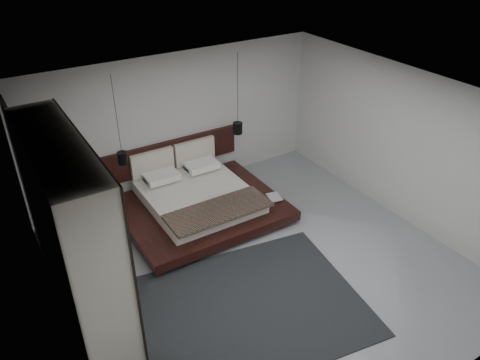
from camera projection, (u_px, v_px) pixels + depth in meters
floor at (262, 265)px, 7.67m from camera, size 6.00×6.00×0.00m
ceiling at (267, 104)px, 6.25m from camera, size 6.00×6.00×0.00m
wall_back at (177, 124)px, 9.16m from camera, size 6.00×0.00×6.00m
wall_front at (430, 325)px, 4.77m from camera, size 6.00×0.00×6.00m
wall_left at (57, 263)px, 5.60m from camera, size 0.00×6.00×6.00m
wall_right at (403, 145)px, 8.33m from camera, size 0.00×6.00×6.00m
lattice_screen at (25, 180)px, 7.46m from camera, size 0.05×0.90×2.60m
bed at (198, 199)px, 8.83m from camera, size 2.87×2.43×1.09m
book_lower at (269, 198)px, 8.89m from camera, size 0.29×0.35×0.03m
book_upper at (269, 198)px, 8.84m from camera, size 0.28×0.34×0.02m
pendant_left at (122, 158)px, 8.12m from camera, size 0.18×0.18×1.61m
pendant_right at (238, 128)px, 9.19m from camera, size 0.19×0.19×1.61m
wardrobe at (74, 238)px, 6.04m from camera, size 0.66×2.82×2.77m
rug at (239, 310)px, 6.81m from camera, size 3.93×3.08×0.02m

